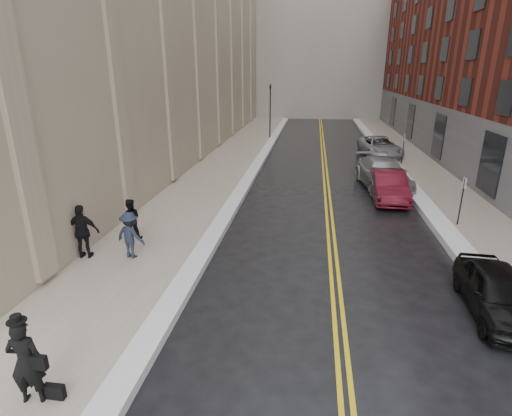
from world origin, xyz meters
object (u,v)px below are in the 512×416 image
(car_black, at_px, (498,292))
(pedestrian_a, at_px, (130,219))
(pedestrian_main, at_px, (26,362))
(car_silver_far, at_px, (380,147))
(pedestrian_b, at_px, (130,235))
(car_maroon, at_px, (389,186))
(car_silver_near, at_px, (383,174))
(pedestrian_c, at_px, (83,232))

(car_black, distance_m, pedestrian_a, 12.49)
(pedestrian_main, bearing_deg, car_black, -167.94)
(car_black, height_order, car_silver_far, car_silver_far)
(car_silver_far, height_order, pedestrian_main, pedestrian_main)
(pedestrian_b, bearing_deg, car_silver_far, -105.58)
(car_maroon, relative_size, car_silver_near, 0.81)
(car_silver_near, bearing_deg, pedestrian_main, -125.75)
(car_silver_far, height_order, pedestrian_a, pedestrian_a)
(pedestrian_a, distance_m, pedestrian_c, 1.98)
(car_silver_far, xyz_separation_m, pedestrian_c, (-13.00, -20.20, 0.36))
(car_maroon, distance_m, pedestrian_c, 14.76)
(car_silver_far, relative_size, pedestrian_main, 2.96)
(car_maroon, distance_m, car_silver_far, 11.38)
(car_maroon, bearing_deg, car_silver_far, 85.17)
(car_silver_near, xyz_separation_m, pedestrian_b, (-10.24, -10.89, 0.17))
(car_silver_near, relative_size, pedestrian_main, 3.07)
(pedestrian_c, bearing_deg, pedestrian_a, -126.15)
(car_silver_near, xyz_separation_m, pedestrian_c, (-11.85, -11.14, 0.30))
(pedestrian_main, xyz_separation_m, pedestrian_c, (-2.45, 6.20, 0.05))
(car_black, bearing_deg, car_silver_near, 98.36)
(car_silver_near, relative_size, car_silver_far, 1.04)
(pedestrian_a, bearing_deg, car_silver_far, -146.88)
(car_black, distance_m, pedestrian_main, 11.59)
(car_silver_near, xyz_separation_m, car_silver_far, (1.15, 9.06, -0.06))
(car_black, relative_size, car_silver_far, 0.71)
(car_black, xyz_separation_m, car_silver_far, (0.00, 21.63, 0.10))
(pedestrian_a, bearing_deg, car_silver_near, -162.99)
(pedestrian_a, xyz_separation_m, pedestrian_c, (-0.93, -1.74, 0.15))
(car_maroon, xyz_separation_m, pedestrian_main, (-9.34, -15.08, 0.32))
(pedestrian_b, bearing_deg, pedestrian_c, 22.77)
(car_silver_near, bearing_deg, pedestrian_b, -140.50)
(car_maroon, height_order, pedestrian_a, pedestrian_a)
(car_black, distance_m, pedestrian_b, 11.52)
(car_silver_far, bearing_deg, pedestrian_c, -130.42)
(car_maroon, distance_m, pedestrian_a, 13.00)
(car_black, distance_m, car_maroon, 10.38)
(car_silver_near, height_order, pedestrian_b, pedestrian_b)
(pedestrian_a, bearing_deg, car_black, 141.60)
(car_black, height_order, pedestrian_c, pedestrian_c)
(car_maroon, bearing_deg, car_silver_near, 89.69)
(pedestrian_b, height_order, pedestrian_c, pedestrian_c)
(car_black, height_order, car_maroon, car_maroon)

